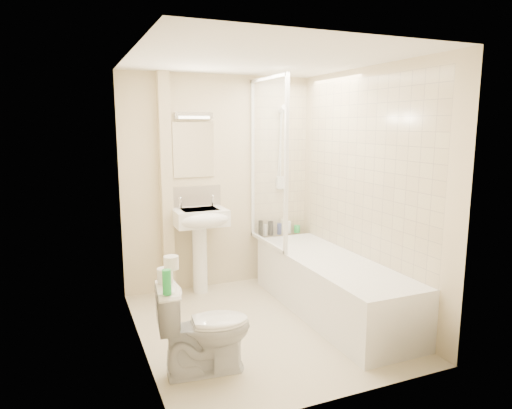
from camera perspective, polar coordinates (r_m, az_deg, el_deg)
name	(u,v)px	position (r m, az deg, el deg)	size (l,w,h in m)	color
floor	(263,326)	(4.41, 0.87, -14.92)	(2.50, 2.50, 0.00)	beige
wall_back	(219,183)	(5.21, -4.59, 2.72)	(2.20, 0.02, 2.40)	beige
wall_left	(137,208)	(3.76, -14.65, -0.43)	(0.02, 2.50, 2.40)	beige
wall_right	(366,192)	(4.60, 13.58, 1.49)	(0.02, 2.50, 2.40)	beige
ceiling	(264,59)	(4.03, 0.96, 17.71)	(2.20, 2.50, 0.02)	white
tile_back	(280,161)	(5.45, 2.96, 5.44)	(0.70, 0.01, 1.75)	beige
tile_right	(364,169)	(4.58, 13.41, 4.31)	(0.01, 2.10, 1.75)	beige
pipe_boxing	(166,186)	(5.00, -11.15, 2.25)	(0.12, 0.12, 2.40)	beige
splashback	(195,199)	(5.14, -7.66, 0.65)	(0.60, 0.01, 0.30)	beige
mirror	(194,150)	(5.08, -7.80, 6.78)	(0.46, 0.01, 0.60)	white
strip_light	(193,116)	(5.05, -7.84, 10.96)	(0.42, 0.07, 0.07)	silver
bathtub	(331,285)	(4.65, 9.40, -9.88)	(0.70, 2.10, 0.55)	white
shower_screen	(268,163)	(4.91, 1.48, 5.23)	(0.04, 0.92, 1.80)	white
shower_fixture	(281,151)	(5.40, 3.16, 6.68)	(0.10, 0.16, 0.99)	white
pedestal_sink	(201,227)	(4.98, -6.91, -2.80)	(0.56, 0.50, 1.08)	white
bottle_black_a	(261,228)	(5.39, 0.57, -3.01)	(0.05, 0.05, 0.19)	black
bottle_white_a	(265,230)	(5.42, 1.17, -3.22)	(0.05, 0.05, 0.14)	silver
bottle_black_b	(271,228)	(5.44, 1.85, -2.98)	(0.07, 0.07, 0.17)	black
bottle_blue	(279,229)	(5.49, 2.93, -3.05)	(0.06, 0.06, 0.14)	navy
bottle_cream	(283,226)	(5.51, 3.36, -2.76)	(0.06, 0.06, 0.18)	beige
bottle_white_b	(289,227)	(5.55, 4.14, -2.86)	(0.05, 0.05, 0.15)	white
bottle_green	(297,229)	(5.61, 5.15, -3.06)	(0.07, 0.07, 0.09)	green
toilet	(205,328)	(3.57, -6.45, -15.03)	(0.73, 0.47, 0.71)	white
toilet_roll_lower	(165,276)	(3.46, -11.30, -8.72)	(0.11, 0.11, 0.11)	white
toilet_roll_upper	(171,263)	(3.40, -10.56, -7.16)	(0.11, 0.11, 0.10)	white
green_bottle	(167,282)	(3.22, -11.09, -9.50)	(0.06, 0.06, 0.18)	green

